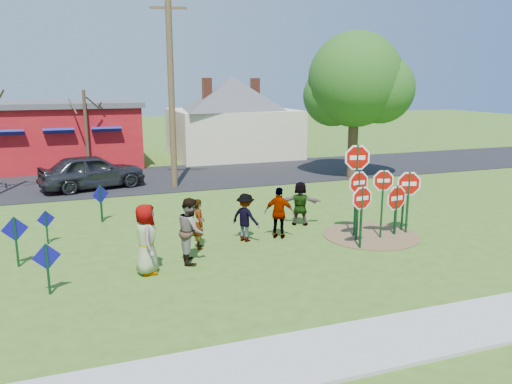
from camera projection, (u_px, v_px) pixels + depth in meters
ground at (234, 241)px, 16.25m from camera, size 120.00×120.00×0.00m
sidewalk at (345, 349)px, 9.63m from camera, size 22.00×1.80×0.08m
road at (171, 178)px, 26.81m from camera, size 120.00×7.50×0.04m
dirt_patch at (371, 235)px, 16.81m from camera, size 3.20×3.20×0.03m
red_building at (61, 133)px, 30.54m from camera, size 9.40×7.69×3.90m
cream_house at (232, 114)px, 33.96m from camera, size 9.40×9.40×6.50m
stop_sign_a at (362, 204)px, 15.22m from camera, size 0.98×0.11×2.10m
stop_sign_b at (357, 167)px, 16.26m from camera, size 1.10×0.34×3.24m
stop_sign_c at (383, 188)px, 16.18m from camera, size 0.91×0.27×2.43m
stop_sign_d at (404, 191)px, 17.05m from camera, size 0.91×0.21×2.00m
stop_sign_e at (396, 201)px, 16.64m from camera, size 1.14×0.21×1.86m
stop_sign_f at (409, 188)px, 16.75m from camera, size 1.07×0.35×2.29m
stop_sign_g at (358, 190)px, 15.95m from camera, size 1.01×0.14×2.44m
blue_diamond_a at (47, 263)px, 12.03m from camera, size 0.66×0.18×1.31m
blue_diamond_b at (15, 236)px, 13.82m from camera, size 0.70×0.20×1.46m
blue_diamond_c at (46, 223)px, 15.83m from camera, size 0.53×0.23×1.11m
blue_diamond_d at (101, 199)px, 18.27m from camera, size 0.60×0.39×1.40m
person_a at (146, 239)px, 13.34m from camera, size 0.66×0.97×1.93m
person_b at (199, 224)px, 15.41m from camera, size 0.43×0.60×1.57m
person_c at (191, 230)px, 14.21m from camera, size 0.81×0.99×1.89m
person_d at (246, 217)px, 16.11m from camera, size 1.08×1.17×1.58m
person_e at (279, 213)px, 16.39m from camera, size 1.07×0.90×1.72m
person_f at (300, 203)px, 17.93m from camera, size 1.54×1.08×1.60m
suv at (92, 171)px, 23.87m from camera, size 5.21×3.12×1.66m
utility_pole at (171, 83)px, 23.23m from camera, size 2.29×0.66×9.50m
leafy_tree at (357, 85)px, 25.83m from camera, size 5.37×4.90×7.63m
bare_tree_east at (86, 120)px, 27.30m from camera, size 1.80×1.80×4.63m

